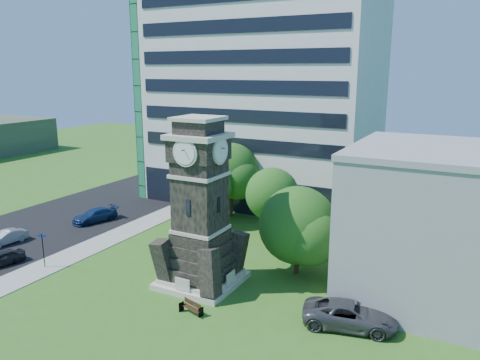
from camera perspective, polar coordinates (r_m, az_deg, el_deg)
The scene contains 16 objects.
ground at distance 35.58m, azimuth -10.64°, elevation -12.46°, with size 160.00×160.00×0.00m, color #32611B.
sidewalk at distance 44.90m, azimuth -16.26°, elevation -7.17°, with size 3.00×70.00×0.06m, color gray.
street at distance 50.96m, azimuth -23.20°, elevation -5.30°, with size 14.00×80.00×0.02m, color black.
clock_tower at distance 33.50m, azimuth -4.86°, elevation -4.20°, with size 5.40×5.40×12.22m.
office_tall at distance 55.89m, azimuth 2.97°, elevation 12.16°, with size 26.20×15.11×28.60m.
office_low at distance 34.35m, azimuth 25.97°, elevation -5.23°, with size 15.20×12.20×10.40m.
car_street_south at distance 42.54m, azimuth -27.07°, elevation -8.48°, with size 1.42×3.53×1.20m, color black.
car_street_mid at distance 47.35m, azimuth -26.61°, elevation -6.28°, with size 1.28×3.67×1.21m, color #979A9E.
car_street_north at distance 50.63m, azimuth -17.27°, elevation -4.14°, with size 1.89×4.65×1.35m, color navy.
car_east_lot at distance 30.34m, azimuth 13.25°, elevation -15.71°, with size 2.63×5.70×1.58m, color #444448.
park_bench at distance 31.32m, azimuth -5.93°, elevation -15.16°, with size 1.60×0.43×0.83m.
street_sign at distance 40.21m, azimuth -22.90°, elevation -7.47°, with size 0.68×0.07×2.85m.
tree_nw at distance 47.27m, azimuth -4.25°, elevation -0.20°, with size 6.11×5.55×7.27m.
tree_nc at distance 49.15m, azimuth -1.03°, elevation 0.89°, with size 6.49×5.90×7.91m.
tree_ne at distance 42.83m, azimuth 4.02°, elevation -1.98°, with size 5.39×4.90×6.69m.
tree_east at distance 35.66m, azimuth 7.16°, elevation -5.73°, with size 6.52×5.92×6.88m.
Camera 1 is at (20.38, -24.82, 15.33)m, focal length 35.00 mm.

